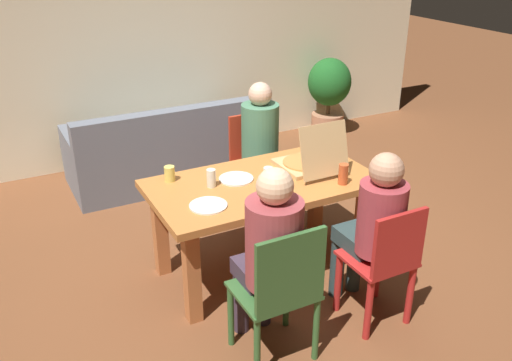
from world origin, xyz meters
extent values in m
plane|color=brown|center=(0.00, 0.00, 0.00)|extent=(20.00, 20.00, 0.00)
cube|color=#F2E8C3|center=(0.00, 2.65, 1.44)|extent=(7.20, 0.12, 2.88)
cube|color=#BE7336|center=(0.00, 0.00, 0.72)|extent=(1.61, 0.87, 0.05)
cube|color=#C06E3C|center=(-0.68, -0.31, 0.34)|extent=(0.09, 0.09, 0.69)
cube|color=#C06E3C|center=(0.68, -0.31, 0.34)|extent=(0.09, 0.09, 0.69)
cube|color=#C06E3C|center=(-0.68, 0.31, 0.34)|extent=(0.09, 0.09, 0.69)
cube|color=#C06E3C|center=(0.68, 0.31, 0.34)|extent=(0.09, 0.09, 0.69)
cylinder|color=#B32521|center=(0.22, -0.67, 0.22)|extent=(0.05, 0.05, 0.44)
cylinder|color=#B32521|center=(0.55, -0.67, 0.22)|extent=(0.05, 0.05, 0.44)
cylinder|color=#B32521|center=(0.22, -1.00, 0.22)|extent=(0.05, 0.05, 0.44)
cylinder|color=#B32521|center=(0.55, -1.00, 0.22)|extent=(0.05, 0.05, 0.44)
cube|color=#B32521|center=(0.39, -0.83, 0.45)|extent=(0.40, 0.39, 0.02)
cube|color=#B32521|center=(0.39, -1.01, 0.67)|extent=(0.38, 0.03, 0.40)
cylinder|color=#2B3E3E|center=(0.31, -0.53, 0.23)|extent=(0.10, 0.10, 0.46)
cylinder|color=#2B3E3E|center=(0.46, -0.53, 0.23)|extent=(0.10, 0.10, 0.46)
cube|color=#2B3E3E|center=(0.39, -0.67, 0.51)|extent=(0.27, 0.32, 0.11)
cylinder|color=#9C373E|center=(0.39, -0.83, 0.75)|extent=(0.30, 0.30, 0.47)
sphere|color=tan|center=(0.39, -0.83, 1.08)|extent=(0.21, 0.21, 0.21)
cylinder|color=#34622F|center=(-0.57, -0.65, 0.22)|extent=(0.04, 0.04, 0.44)
cylinder|color=#34622F|center=(-0.17, -0.65, 0.22)|extent=(0.04, 0.04, 0.44)
cylinder|color=#34622F|center=(-0.57, -1.00, 0.22)|extent=(0.04, 0.04, 0.44)
cylinder|color=#34622F|center=(-0.17, -1.00, 0.22)|extent=(0.04, 0.04, 0.44)
cube|color=#34622F|center=(-0.37, -0.82, 0.45)|extent=(0.45, 0.40, 0.02)
cube|color=#34622F|center=(-0.37, -1.01, 0.69)|extent=(0.43, 0.03, 0.46)
cylinder|color=#3E303F|center=(-0.45, -0.55, 0.23)|extent=(0.10, 0.10, 0.46)
cylinder|color=#3E303F|center=(-0.29, -0.55, 0.23)|extent=(0.10, 0.10, 0.46)
cube|color=#3E303F|center=(-0.37, -0.68, 0.51)|extent=(0.29, 0.28, 0.11)
cylinder|color=#9A3E42|center=(-0.37, -0.82, 0.77)|extent=(0.33, 0.33, 0.52)
sphere|color=beige|center=(-0.37, -0.82, 1.13)|extent=(0.21, 0.21, 0.21)
cylinder|color=#B1311C|center=(0.57, 0.59, 0.22)|extent=(0.04, 0.04, 0.44)
cylinder|color=#B1311C|center=(0.21, 0.59, 0.22)|extent=(0.04, 0.04, 0.44)
cylinder|color=#B1311C|center=(0.57, 0.94, 0.22)|extent=(0.04, 0.04, 0.44)
cylinder|color=#B1311C|center=(0.21, 0.94, 0.22)|extent=(0.04, 0.04, 0.44)
cube|color=#B1311C|center=(0.39, 0.76, 0.45)|extent=(0.42, 0.41, 0.02)
cube|color=#B1311C|center=(0.39, 0.95, 0.69)|extent=(0.40, 0.03, 0.45)
cylinder|color=#3A443C|center=(0.46, 0.44, 0.23)|extent=(0.10, 0.10, 0.46)
cylinder|color=#3A443C|center=(0.31, 0.44, 0.23)|extent=(0.10, 0.10, 0.46)
cube|color=#3A443C|center=(0.39, 0.59, 0.51)|extent=(0.29, 0.35, 0.11)
cylinder|color=#477B5B|center=(0.39, 0.76, 0.78)|extent=(0.32, 0.32, 0.53)
sphere|color=#D8AB8D|center=(0.39, 0.76, 1.13)|extent=(0.20, 0.20, 0.20)
cube|color=tan|center=(0.41, 0.08, 0.76)|extent=(0.38, 0.38, 0.03)
cylinder|color=#C87F3E|center=(0.41, 0.08, 0.78)|extent=(0.34, 0.34, 0.01)
cube|color=tan|center=(0.41, -0.16, 0.96)|extent=(0.38, 0.10, 0.37)
cylinder|color=white|center=(-0.16, 0.11, 0.75)|extent=(0.25, 0.25, 0.01)
cylinder|color=white|center=(-0.49, -0.18, 0.75)|extent=(0.25, 0.25, 0.01)
cylinder|color=#DECC5C|center=(-0.58, 0.31, 0.80)|extent=(0.08, 0.08, 0.11)
cylinder|color=silver|center=(0.02, -0.04, 0.80)|extent=(0.07, 0.07, 0.11)
cylinder|color=#BE4E27|center=(0.48, -0.30, 0.82)|extent=(0.07, 0.07, 0.15)
cylinder|color=silver|center=(-0.36, 0.08, 0.81)|extent=(0.06, 0.06, 0.13)
cube|color=slate|center=(-0.06, 1.96, 0.21)|extent=(1.96, 0.87, 0.42)
cube|color=slate|center=(-0.06, 1.60, 0.62)|extent=(1.96, 0.16, 0.41)
cube|color=slate|center=(-0.94, 1.96, 0.51)|extent=(0.20, 0.82, 0.18)
cube|color=slate|center=(0.82, 1.96, 0.51)|extent=(0.20, 0.82, 0.18)
cylinder|color=#AE7352|center=(2.14, 2.27, 0.13)|extent=(0.40, 0.40, 0.26)
cylinder|color=brown|center=(2.14, 2.27, 0.36)|extent=(0.05, 0.05, 0.19)
ellipsoid|color=#1D5D22|center=(2.14, 2.27, 0.67)|extent=(0.53, 0.53, 0.58)
camera|label=1|loc=(-1.68, -3.11, 2.40)|focal=38.57mm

